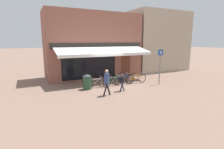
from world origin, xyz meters
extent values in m
plane|color=#846656|center=(0.00, 0.00, 0.00)|extent=(160.00, 160.00, 0.00)
cube|color=#8E5647|center=(0.14, 3.93, 2.88)|extent=(8.55, 3.00, 5.76)
cube|color=black|center=(-0.80, 2.41, 1.25)|extent=(4.70, 0.04, 2.19)
cube|color=#5B2D1E|center=(2.71, 2.41, 1.05)|extent=(0.90, 0.04, 2.10)
cube|color=#282623|center=(0.14, 2.41, 2.89)|extent=(8.13, 0.06, 0.44)
cube|color=white|center=(0.14, 1.44, 2.57)|extent=(7.70, 1.98, 0.50)
cube|color=white|center=(0.14, 0.46, 2.24)|extent=(7.70, 0.03, 0.20)
cube|color=tan|center=(7.92, 4.43, 3.21)|extent=(6.60, 4.00, 6.41)
cylinder|color=#47494F|center=(0.47, 0.10, 0.55)|extent=(3.88, 0.04, 0.04)
cylinder|color=#47494F|center=(-1.42, 0.10, 0.28)|extent=(0.04, 0.04, 0.55)
cylinder|color=#47494F|center=(2.36, 0.10, 0.28)|extent=(0.04, 0.04, 0.55)
torus|color=black|center=(-0.76, -0.09, 0.33)|extent=(0.67, 0.10, 0.67)
cylinder|color=#9E9EA3|center=(-0.76, -0.09, 0.33)|extent=(0.07, 0.07, 0.07)
torus|color=black|center=(-1.78, -0.07, 0.33)|extent=(0.67, 0.10, 0.67)
cylinder|color=#9E9EA3|center=(-1.78, -0.07, 0.33)|extent=(0.07, 0.07, 0.07)
cylinder|color=#BCB7B2|center=(-1.15, -0.09, 0.48)|extent=(0.57, 0.06, 0.36)
cylinder|color=#BCB7B2|center=(-1.19, -0.10, 0.65)|extent=(0.63, 0.04, 0.05)
cylinder|color=#BCB7B2|center=(-1.46, -0.09, 0.49)|extent=(0.12, 0.06, 0.35)
cylinder|color=#BCB7B2|center=(-1.60, -0.08, 0.32)|extent=(0.36, 0.04, 0.05)
cylinder|color=#BCB7B2|center=(-1.64, -0.09, 0.49)|extent=(0.31, 0.06, 0.35)
cylinder|color=#BCB7B2|center=(-0.82, -0.10, 0.49)|extent=(0.15, 0.06, 0.32)
cylinder|color=#9E9EA3|center=(-1.52, -0.10, 0.71)|extent=(0.06, 0.03, 0.11)
cube|color=black|center=(-1.53, -0.11, 0.78)|extent=(0.24, 0.11, 0.06)
cylinder|color=#9E9EA3|center=(-0.88, -0.11, 0.71)|extent=(0.03, 0.04, 0.14)
cylinder|color=#9E9EA3|center=(-0.88, -0.12, 0.78)|extent=(0.03, 0.52, 0.06)
torus|color=black|center=(0.54, -0.16, 0.34)|extent=(0.70, 0.22, 0.69)
cylinder|color=#9E9EA3|center=(0.54, -0.16, 0.34)|extent=(0.08, 0.08, 0.08)
torus|color=black|center=(-0.50, -0.32, 0.34)|extent=(0.70, 0.22, 0.69)
cylinder|color=#9E9EA3|center=(-0.50, -0.32, 0.34)|extent=(0.08, 0.08, 0.08)
cylinder|color=#23703D|center=(0.15, -0.24, 0.50)|extent=(0.58, 0.08, 0.37)
cylinder|color=#23703D|center=(0.11, -0.26, 0.67)|extent=(0.64, 0.13, 0.05)
cylinder|color=#23703D|center=(-0.17, -0.29, 0.50)|extent=(0.12, 0.10, 0.36)
cylinder|color=#23703D|center=(-0.32, -0.29, 0.33)|extent=(0.37, 0.09, 0.05)
cylinder|color=#23703D|center=(-0.35, -0.31, 0.51)|extent=(0.32, 0.04, 0.36)
cylinder|color=#23703D|center=(0.48, -0.19, 0.50)|extent=(0.15, 0.10, 0.33)
cylinder|color=#9E9EA3|center=(-0.22, -0.32, 0.73)|extent=(0.06, 0.05, 0.11)
cube|color=black|center=(-0.24, -0.33, 0.80)|extent=(0.25, 0.14, 0.06)
cylinder|color=#9E9EA3|center=(0.43, -0.22, 0.73)|extent=(0.03, 0.04, 0.14)
cylinder|color=#9E9EA3|center=(0.43, -0.23, 0.80)|extent=(0.10, 0.52, 0.08)
torus|color=black|center=(1.51, -0.01, 0.36)|extent=(0.72, 0.08, 0.72)
cylinder|color=#9E9EA3|center=(1.51, -0.01, 0.36)|extent=(0.07, 0.06, 0.07)
torus|color=black|center=(0.41, 0.03, 0.36)|extent=(0.72, 0.08, 0.72)
cylinder|color=#9E9EA3|center=(0.41, 0.03, 0.36)|extent=(0.07, 0.06, 0.07)
cylinder|color=#1E4793|center=(1.09, 0.00, 0.52)|extent=(0.61, 0.05, 0.38)
cylinder|color=#1E4793|center=(1.05, 0.01, 0.71)|extent=(0.68, 0.06, 0.05)
cylinder|color=#1E4793|center=(0.76, 0.02, 0.53)|extent=(0.12, 0.04, 0.38)
cylinder|color=#1E4793|center=(0.60, 0.02, 0.35)|extent=(0.39, 0.05, 0.05)
cylinder|color=#1E4793|center=(0.56, 0.02, 0.54)|extent=(0.33, 0.04, 0.38)
cylinder|color=#1E4793|center=(1.45, -0.01, 0.53)|extent=(0.15, 0.04, 0.35)
cylinder|color=#9E9EA3|center=(0.70, 0.02, 0.76)|extent=(0.05, 0.03, 0.11)
cube|color=black|center=(0.68, 0.02, 0.83)|extent=(0.24, 0.11, 0.05)
cylinder|color=#9E9EA3|center=(1.39, -0.01, 0.77)|extent=(0.03, 0.03, 0.14)
cylinder|color=#9E9EA3|center=(1.39, -0.01, 0.84)|extent=(0.04, 0.52, 0.03)
torus|color=black|center=(2.66, -0.23, 0.34)|extent=(0.70, 0.16, 0.69)
cylinder|color=#9E9EA3|center=(2.66, -0.23, 0.34)|extent=(0.07, 0.07, 0.08)
torus|color=black|center=(1.57, -0.16, 0.34)|extent=(0.70, 0.16, 0.69)
cylinder|color=#9E9EA3|center=(1.57, -0.16, 0.34)|extent=(0.07, 0.07, 0.08)
cylinder|color=orange|center=(2.24, -0.22, 0.50)|extent=(0.61, 0.11, 0.37)
cylinder|color=orange|center=(2.20, -0.24, 0.67)|extent=(0.67, 0.07, 0.05)
cylinder|color=orange|center=(1.91, -0.20, 0.50)|extent=(0.13, 0.08, 0.36)
cylinder|color=orange|center=(1.76, -0.17, 0.34)|extent=(0.39, 0.05, 0.05)
cylinder|color=orange|center=(1.71, -0.19, 0.51)|extent=(0.33, 0.10, 0.36)
cylinder|color=orange|center=(2.60, -0.24, 0.51)|extent=(0.16, 0.07, 0.33)
cylinder|color=#9E9EA3|center=(1.85, -0.23, 0.73)|extent=(0.06, 0.04, 0.11)
cube|color=black|center=(1.83, -0.23, 0.80)|extent=(0.25, 0.12, 0.06)
cylinder|color=#9E9EA3|center=(2.54, -0.27, 0.74)|extent=(0.03, 0.04, 0.14)
cylinder|color=#9E9EA3|center=(2.53, -0.27, 0.81)|extent=(0.05, 0.52, 0.08)
cylinder|color=black|center=(-1.18, -1.99, 0.38)|extent=(0.33, 0.15, 0.79)
cylinder|color=black|center=(-1.43, -2.12, 0.38)|extent=(0.33, 0.15, 0.79)
cylinder|color=#334C7F|center=(-1.30, -2.06, 1.07)|extent=(0.36, 0.36, 0.61)
sphere|color=tan|center=(-1.30, -2.06, 1.51)|extent=(0.20, 0.20, 0.20)
cylinder|color=#334C7F|center=(-1.42, -2.21, 1.07)|extent=(0.26, 0.10, 0.54)
cylinder|color=#334C7F|center=(-1.23, -1.88, 1.21)|extent=(0.20, 0.14, 0.26)
cylinder|color=tan|center=(-1.20, -1.90, 1.29)|extent=(0.14, 0.17, 0.41)
cube|color=black|center=(-1.22, -1.93, 1.49)|extent=(0.03, 0.07, 0.14)
cylinder|color=#282D47|center=(0.10, -1.59, 0.28)|extent=(0.26, 0.14, 0.58)
cylinder|color=#282D47|center=(-0.09, -1.71, 0.28)|extent=(0.26, 0.14, 0.58)
cylinder|color=black|center=(0.00, -1.65, 0.77)|extent=(0.33, 0.33, 0.44)
sphere|color=brown|center=(0.00, -1.65, 1.09)|extent=(0.15, 0.15, 0.15)
cylinder|color=black|center=(-0.09, -1.79, 0.77)|extent=(0.21, 0.09, 0.39)
cylinder|color=black|center=(0.10, -1.51, 0.77)|extent=(0.21, 0.09, 0.39)
cube|color=black|center=(-0.20, -1.61, 0.83)|extent=(0.18, 0.26, 0.26)
cylinder|color=#23472D|center=(-1.93, -0.17, 0.47)|extent=(0.57, 0.57, 0.94)
cone|color=#33353A|center=(-1.93, -0.17, 1.00)|extent=(0.58, 0.58, 0.11)
cylinder|color=slate|center=(3.48, -1.28, 1.36)|extent=(0.07, 0.07, 2.72)
cube|color=#14429E|center=(3.48, -1.29, 2.44)|extent=(0.44, 0.02, 0.44)
cube|color=white|center=(3.48, -1.31, 2.44)|extent=(0.14, 0.01, 0.22)
camera|label=1|loc=(-5.59, -11.38, 3.29)|focal=28.00mm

